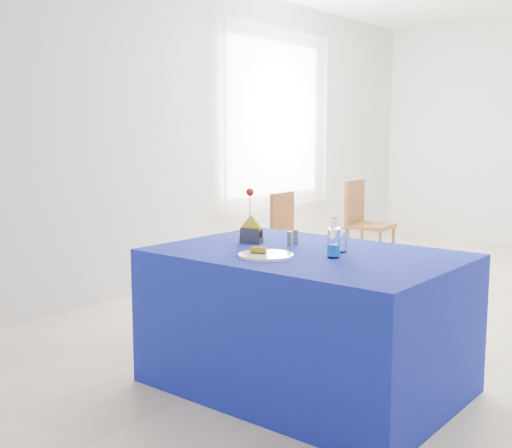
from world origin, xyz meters
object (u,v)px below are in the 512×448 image
(plate, at_px, (266,255))
(chair_win_a, at_px, (291,232))
(water_bottle, at_px, (334,244))
(chair_win_b, at_px, (363,218))
(blue_table, at_px, (306,320))

(plate, distance_m, chair_win_a, 2.64)
(water_bottle, relative_size, chair_win_a, 0.25)
(water_bottle, distance_m, chair_win_b, 3.40)
(water_bottle, bearing_deg, plate, -144.65)
(plate, bearing_deg, chair_win_b, 111.28)
(plate, height_order, blue_table, plate)
(plate, bearing_deg, water_bottle, 35.35)
(water_bottle, distance_m, chair_win_a, 2.65)
(chair_win_a, bearing_deg, chair_win_b, -15.98)
(chair_win_b, bearing_deg, blue_table, -161.61)
(plate, height_order, chair_win_a, chair_win_a)
(blue_table, xyz_separation_m, water_bottle, (0.20, -0.05, 0.45))
(chair_win_b, bearing_deg, water_bottle, -158.81)
(blue_table, relative_size, water_bottle, 7.44)
(plate, xyz_separation_m, chair_win_a, (-1.43, 2.20, -0.27))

